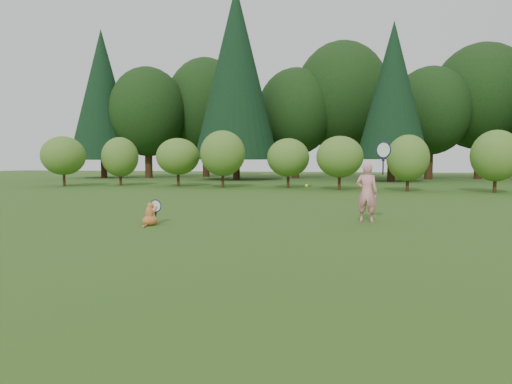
% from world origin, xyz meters
% --- Properties ---
extents(ground, '(100.00, 100.00, 0.00)m').
position_xyz_m(ground, '(0.00, 0.00, 0.00)').
color(ground, '#2B4F16').
rests_on(ground, ground).
extents(shrub_row, '(28.00, 3.00, 2.80)m').
position_xyz_m(shrub_row, '(0.00, 13.00, 1.40)').
color(shrub_row, '#4D7D27').
rests_on(shrub_row, ground).
extents(woodland_backdrop, '(48.00, 10.00, 15.00)m').
position_xyz_m(woodland_backdrop, '(0.00, 23.00, 7.50)').
color(woodland_backdrop, black).
rests_on(woodland_backdrop, ground).
extents(child, '(0.74, 0.42, 1.92)m').
position_xyz_m(child, '(2.36, 1.99, 0.67)').
color(child, pink).
rests_on(child, ground).
extents(cat, '(0.41, 0.71, 0.66)m').
position_xyz_m(cat, '(-1.96, 0.48, 0.25)').
color(cat, '#C05324').
rests_on(cat, ground).
extents(tennis_ball, '(0.06, 0.06, 0.06)m').
position_xyz_m(tennis_ball, '(1.14, 1.37, 0.81)').
color(tennis_ball, yellow).
rests_on(tennis_ball, ground).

